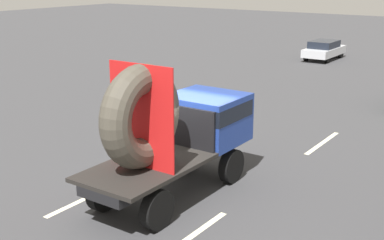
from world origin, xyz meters
The scene contains 7 objects.
ground_plane centered at (0.00, 0.00, 0.00)m, with size 120.00×120.00×0.00m, color #38383A.
flatbed_truck centered at (0.32, -0.36, 1.79)m, with size 2.02×5.30×3.69m.
lane_dash_left_near centered at (-1.39, -2.38, 0.00)m, with size 2.21×0.16×0.01m, color beige.
lane_dash_left_far centered at (-1.39, 4.96, 0.00)m, with size 2.51×0.16×0.01m, color beige.
lane_dash_right_near centered at (2.03, -2.26, 0.00)m, with size 2.91×0.16×0.01m, color beige.
lane_dash_right_far centered at (2.03, 5.72, 0.00)m, with size 2.84×0.16×0.01m, color beige.
oncoming_car centered at (-4.39, 22.54, 0.68)m, with size 1.67×3.90×1.27m.
Camera 1 is at (7.93, -10.65, 5.72)m, focal length 47.95 mm.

